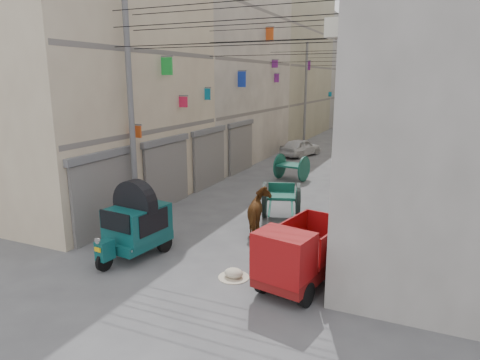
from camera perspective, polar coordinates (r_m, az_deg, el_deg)
The scene contains 18 objects.
ground at distance 9.88m, azimuth -18.23°, elevation -19.10°, with size 140.00×140.00×0.00m, color #464649.
building_row_left at distance 42.48m, azimuth 5.25°, elevation 14.99°, with size 8.00×62.00×14.00m.
building_row_right at distance 40.20m, azimuth 28.00°, elevation 13.64°, with size 8.00×62.00×14.00m.
end_cap_building at distance 72.25m, azimuth 20.06°, elevation 13.59°, with size 22.00×10.00×13.00m, color #9C957B.
shutters_left at distance 19.44m, azimuth -6.65°, elevation 2.27°, with size 0.18×14.40×2.88m.
signboards at distance 28.33m, azimuth 12.26°, elevation 9.47°, with size 8.22×40.52×5.67m.
ac_units at distance 14.03m, azimuth 15.83°, elevation 22.05°, with size 0.70×6.55×3.35m.
utility_poles at distance 23.77m, azimuth 9.94°, elevation 10.26°, with size 7.40×22.20×8.00m.
overhead_cables at distance 21.29m, azimuth 8.42°, elevation 17.44°, with size 7.40×22.52×1.12m.
auto_rickshaw at distance 13.13m, azimuth -13.70°, elevation -5.48°, with size 1.64×2.58×1.77m.
tonga_cart at distance 16.40m, azimuth 5.52°, elevation -2.58°, with size 2.02×3.23×1.37m.
mini_truck at distance 10.95m, azimuth 7.64°, elevation -10.34°, with size 1.90×3.23×1.71m.
second_cart at distance 22.60m, azimuth 6.91°, elevation 1.78°, with size 1.70×1.56×1.32m.
feed_sack at distance 11.70m, azimuth -0.84°, elevation -12.30°, with size 0.52×0.42×0.26m, color beige.
horse at distance 14.65m, azimuth 2.64°, elevation -4.33°, with size 0.81×1.78×1.50m, color brown.
distant_car_white at distance 29.74m, azimuth 8.05°, elevation 4.34°, with size 1.44×3.57×1.22m, color silver.
distant_car_grey at distance 38.62m, azimuth 18.36°, elevation 5.88°, with size 1.33×3.83×1.26m, color slate.
distant_car_green at distance 47.88m, azimuth 16.43°, elevation 7.24°, with size 1.55×3.82×1.11m, color #1A4E41.
Camera 1 is at (5.89, -6.00, 5.19)m, focal length 32.00 mm.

